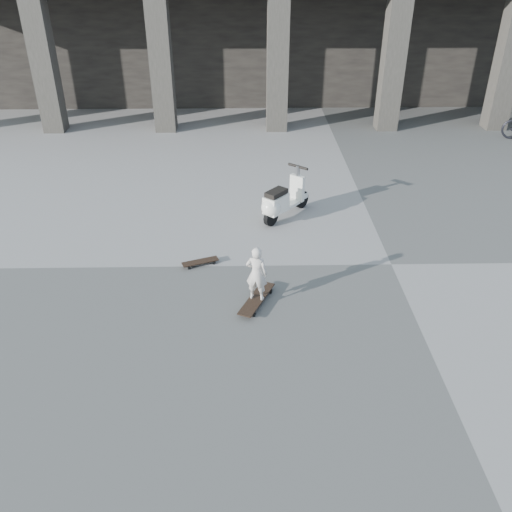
{
  "coord_description": "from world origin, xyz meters",
  "views": [
    {
      "loc": [
        -2.79,
        -8.84,
        5.47
      ],
      "look_at": [
        -2.63,
        -0.73,
        0.65
      ],
      "focal_mm": 38.0,
      "sensor_mm": 36.0,
      "label": 1
    }
  ],
  "objects_px": {
    "longboard": "(257,299)",
    "skateboard_spare": "(200,262)",
    "scooter": "(280,202)",
    "child": "(257,274)"
  },
  "relations": [
    {
      "from": "longboard",
      "to": "skateboard_spare",
      "type": "bearing_deg",
      "value": 63.8
    },
    {
      "from": "longboard",
      "to": "child",
      "type": "bearing_deg",
      "value": -155.63
    },
    {
      "from": "child",
      "to": "scooter",
      "type": "xyz_separation_m",
      "value": [
        0.57,
        3.15,
        -0.17
      ]
    },
    {
      "from": "longboard",
      "to": "skateboard_spare",
      "type": "xyz_separation_m",
      "value": [
        -1.06,
        1.28,
        -0.02
      ]
    },
    {
      "from": "skateboard_spare",
      "to": "scooter",
      "type": "relative_size",
      "value": 0.56
    },
    {
      "from": "longboard",
      "to": "skateboard_spare",
      "type": "height_order",
      "value": "longboard"
    },
    {
      "from": "child",
      "to": "scooter",
      "type": "relative_size",
      "value": 0.77
    },
    {
      "from": "longboard",
      "to": "child",
      "type": "xyz_separation_m",
      "value": [
        0.0,
        -0.0,
        0.52
      ]
    },
    {
      "from": "longboard",
      "to": "scooter",
      "type": "height_order",
      "value": "scooter"
    },
    {
      "from": "scooter",
      "to": "longboard",
      "type": "bearing_deg",
      "value": -150.18
    }
  ]
}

